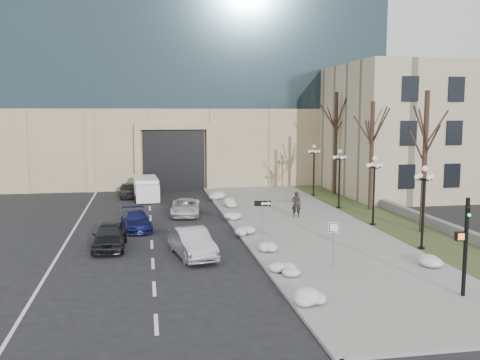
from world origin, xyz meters
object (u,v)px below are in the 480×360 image
(pedestrian, at_px, (296,204))
(car_c, at_px, (136,220))
(car_b, at_px, (192,243))
(car_e, at_px, (128,190))
(lamppost_c, at_px, (339,171))
(one_way_sign, at_px, (265,209))
(box_truck, at_px, (146,189))
(car_d, at_px, (185,207))
(keep_sign, at_px, (334,235))
(lamppost_a, at_px, (424,196))
(traffic_signal, at_px, (464,249))
(lamppost_b, at_px, (374,181))
(lamppost_d, at_px, (314,163))
(car_a, at_px, (110,236))

(pedestrian, bearing_deg, car_c, 25.55)
(car_b, xyz_separation_m, car_c, (-3.04, 7.27, -0.14))
(car_c, bearing_deg, car_e, 86.49)
(pedestrian, distance_m, lamppost_c, 5.76)
(car_e, relative_size, one_way_sign, 1.46)
(car_c, bearing_deg, pedestrian, 1.10)
(car_b, distance_m, box_truck, 20.01)
(car_d, relative_size, one_way_sign, 1.66)
(car_b, height_order, pedestrian, pedestrian)
(keep_sign, bearing_deg, car_d, 125.94)
(lamppost_a, bearing_deg, traffic_signal, -106.93)
(one_way_sign, distance_m, keep_sign, 5.71)
(box_truck, bearing_deg, lamppost_a, -57.42)
(lamppost_b, bearing_deg, one_way_sign, -153.89)
(pedestrian, bearing_deg, one_way_sign, 79.18)
(keep_sign, distance_m, lamppost_d, 23.27)
(lamppost_c, bearing_deg, lamppost_d, 90.00)
(pedestrian, relative_size, lamppost_c, 0.39)
(pedestrian, bearing_deg, box_truck, -28.49)
(lamppost_a, xyz_separation_m, lamppost_d, (0.00, 19.50, 0.00))
(car_d, bearing_deg, keep_sign, -62.30)
(car_e, height_order, lamppost_b, lamppost_b)
(keep_sign, xyz_separation_m, lamppost_d, (6.22, 22.38, 1.28))
(car_e, relative_size, traffic_signal, 0.92)
(car_b, height_order, car_e, car_b)
(car_c, bearing_deg, lamppost_d, 28.36)
(pedestrian, distance_m, keep_sign, 12.92)
(car_c, height_order, lamppost_d, lamppost_d)
(car_b, xyz_separation_m, lamppost_b, (12.71, 5.56, 2.31))
(lamppost_b, height_order, lamppost_c, same)
(pedestrian, relative_size, traffic_signal, 0.44)
(car_a, distance_m, lamppost_b, 17.56)
(car_e, distance_m, one_way_sign, 21.34)
(car_a, height_order, car_d, car_a)
(car_a, bearing_deg, car_b, -28.68)
(box_truck, relative_size, lamppost_d, 1.25)
(keep_sign, distance_m, lamppost_a, 6.98)
(car_b, bearing_deg, box_truck, 86.07)
(car_b, relative_size, lamppost_d, 0.98)
(car_b, relative_size, pedestrian, 2.48)
(one_way_sign, bearing_deg, car_c, 153.06)
(one_way_sign, distance_m, traffic_signal, 11.59)
(traffic_signal, xyz_separation_m, lamppost_b, (2.27, 13.95, 0.97))
(pedestrian, xyz_separation_m, lamppost_b, (4.40, -3.39, 2.02))
(one_way_sign, distance_m, lamppost_c, 13.55)
(lamppost_a, distance_m, lamppost_b, 6.50)
(car_b, xyz_separation_m, keep_sign, (6.48, -3.83, 1.02))
(keep_sign, xyz_separation_m, lamppost_b, (6.22, 9.38, 1.28))
(car_c, relative_size, car_d, 0.97)
(car_b, relative_size, car_e, 1.19)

